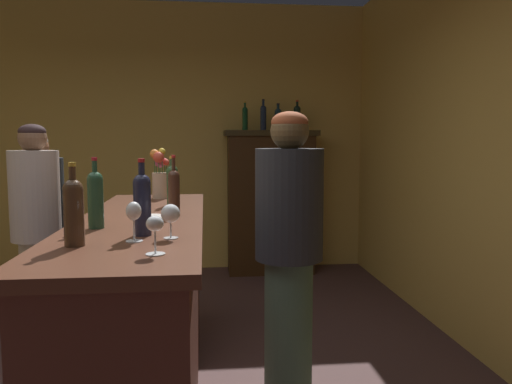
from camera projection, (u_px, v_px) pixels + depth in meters
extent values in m
cube|color=gold|center=(135.00, 138.00, 5.70)|extent=(5.33, 0.12, 3.00)
cube|color=#4F2820|center=(143.00, 317.00, 2.77)|extent=(0.58, 2.31, 1.00)
cube|color=#532E1E|center=(141.00, 222.00, 2.72)|extent=(0.66, 2.41, 0.05)
cube|color=#36200E|center=(270.00, 202.00, 5.61)|extent=(0.94, 0.39, 1.58)
cube|color=#322713|center=(271.00, 133.00, 5.53)|extent=(1.02, 0.45, 0.06)
cylinder|color=#23462E|center=(96.00, 204.00, 2.37)|extent=(0.07, 0.07, 0.23)
sphere|color=#23462E|center=(95.00, 179.00, 2.36)|extent=(0.07, 0.07, 0.07)
cylinder|color=#23462E|center=(95.00, 170.00, 2.36)|extent=(0.02, 0.02, 0.09)
cylinder|color=#AA1D28|center=(94.00, 159.00, 2.35)|extent=(0.03, 0.03, 0.02)
cylinder|color=#43271B|center=(174.00, 196.00, 2.75)|extent=(0.06, 0.06, 0.22)
sphere|color=#43271B|center=(174.00, 176.00, 2.74)|extent=(0.06, 0.06, 0.06)
cylinder|color=#43271B|center=(174.00, 167.00, 2.73)|extent=(0.02, 0.02, 0.10)
cylinder|color=red|center=(173.00, 156.00, 2.73)|extent=(0.02, 0.02, 0.02)
cylinder|color=#212238|center=(142.00, 209.00, 2.19)|extent=(0.08, 0.08, 0.23)
sphere|color=#212238|center=(142.00, 183.00, 2.18)|extent=(0.08, 0.08, 0.08)
cylinder|color=#212238|center=(142.00, 172.00, 2.18)|extent=(0.03, 0.03, 0.09)
cylinder|color=#AA1C1C|center=(141.00, 160.00, 2.17)|extent=(0.03, 0.03, 0.02)
cylinder|color=#2F4D2A|center=(172.00, 188.00, 3.25)|extent=(0.07, 0.07, 0.22)
sphere|color=#2F4D2A|center=(172.00, 171.00, 3.24)|extent=(0.07, 0.07, 0.07)
cylinder|color=#2F4D2A|center=(172.00, 165.00, 3.23)|extent=(0.03, 0.03, 0.08)
cylinder|color=gold|center=(172.00, 157.00, 3.23)|extent=(0.03, 0.03, 0.02)
cylinder|color=#463120|center=(74.00, 218.00, 1.97)|extent=(0.08, 0.08, 0.22)
sphere|color=#463120|center=(73.00, 189.00, 1.96)|extent=(0.08, 0.08, 0.08)
cylinder|color=#463120|center=(72.00, 178.00, 1.95)|extent=(0.03, 0.03, 0.09)
cylinder|color=gold|center=(72.00, 164.00, 1.95)|extent=(0.03, 0.03, 0.02)
cylinder|color=white|center=(171.00, 238.00, 2.13)|extent=(0.06, 0.06, 0.00)
cylinder|color=white|center=(171.00, 230.00, 2.13)|extent=(0.01, 0.01, 0.06)
ellipsoid|color=white|center=(170.00, 213.00, 2.12)|extent=(0.08, 0.08, 0.08)
cylinder|color=white|center=(134.00, 241.00, 2.07)|extent=(0.07, 0.07, 0.00)
cylinder|color=white|center=(134.00, 230.00, 2.06)|extent=(0.01, 0.01, 0.08)
ellipsoid|color=white|center=(134.00, 211.00, 2.05)|extent=(0.06, 0.06, 0.08)
cylinder|color=white|center=(155.00, 254.00, 1.83)|extent=(0.07, 0.07, 0.00)
cylinder|color=white|center=(155.00, 242.00, 1.82)|extent=(0.01, 0.01, 0.08)
ellipsoid|color=white|center=(155.00, 224.00, 1.82)|extent=(0.06, 0.06, 0.06)
cylinder|color=tan|center=(160.00, 186.00, 3.64)|extent=(0.12, 0.12, 0.18)
cylinder|color=#38602D|center=(166.00, 173.00, 3.63)|extent=(0.01, 0.01, 0.15)
sphere|color=red|center=(166.00, 162.00, 3.63)|extent=(0.04, 0.04, 0.04)
cylinder|color=#38602D|center=(165.00, 172.00, 3.67)|extent=(0.01, 0.01, 0.16)
sphere|color=#C93536|center=(165.00, 161.00, 3.66)|extent=(0.05, 0.05, 0.05)
cylinder|color=#38602D|center=(160.00, 172.00, 3.66)|extent=(0.01, 0.01, 0.15)
sphere|color=#C04E77|center=(160.00, 162.00, 3.65)|extent=(0.08, 0.08, 0.08)
cylinder|color=#38602D|center=(156.00, 169.00, 3.64)|extent=(0.01, 0.01, 0.20)
sphere|color=red|center=(156.00, 156.00, 3.63)|extent=(0.04, 0.04, 0.04)
cylinder|color=#38602D|center=(155.00, 169.00, 3.61)|extent=(0.01, 0.01, 0.21)
sphere|color=orange|center=(154.00, 154.00, 3.60)|extent=(0.07, 0.07, 0.07)
cylinder|color=#38602D|center=(159.00, 170.00, 3.59)|extent=(0.01, 0.01, 0.19)
sphere|color=#C7422E|center=(159.00, 157.00, 3.58)|extent=(0.08, 0.08, 0.08)
cylinder|color=#38602D|center=(162.00, 167.00, 3.61)|extent=(0.01, 0.01, 0.23)
sphere|color=gold|center=(162.00, 152.00, 3.60)|extent=(0.05, 0.05, 0.05)
cylinder|color=white|center=(149.00, 217.00, 2.69)|extent=(0.20, 0.20, 0.01)
cylinder|color=#123E21|center=(245.00, 120.00, 5.49)|extent=(0.06, 0.06, 0.22)
sphere|color=#123E21|center=(245.00, 110.00, 5.48)|extent=(0.06, 0.06, 0.06)
cylinder|color=#123E21|center=(245.00, 106.00, 5.48)|extent=(0.02, 0.02, 0.08)
cylinder|color=gold|center=(245.00, 102.00, 5.47)|extent=(0.02, 0.02, 0.02)
cylinder|color=#1B253C|center=(263.00, 120.00, 5.51)|extent=(0.07, 0.07, 0.24)
sphere|color=#1B253C|center=(263.00, 108.00, 5.50)|extent=(0.07, 0.07, 0.07)
cylinder|color=#1B253C|center=(263.00, 105.00, 5.49)|extent=(0.03, 0.03, 0.08)
cylinder|color=black|center=(263.00, 100.00, 5.49)|extent=(0.03, 0.03, 0.02)
cylinder|color=#182F37|center=(278.00, 121.00, 5.53)|extent=(0.08, 0.08, 0.20)
sphere|color=#182F37|center=(278.00, 112.00, 5.52)|extent=(0.08, 0.08, 0.08)
cylinder|color=#182F37|center=(278.00, 108.00, 5.52)|extent=(0.03, 0.03, 0.08)
cylinder|color=black|center=(278.00, 104.00, 5.51)|extent=(0.03, 0.03, 0.02)
cylinder|color=black|center=(297.00, 120.00, 5.55)|extent=(0.08, 0.08, 0.23)
sphere|color=black|center=(297.00, 109.00, 5.54)|extent=(0.08, 0.08, 0.08)
cylinder|color=black|center=(297.00, 105.00, 5.53)|extent=(0.03, 0.03, 0.08)
cylinder|color=red|center=(297.00, 101.00, 5.53)|extent=(0.03, 0.03, 0.02)
cylinder|color=maroon|center=(41.00, 279.00, 3.97)|extent=(0.28, 0.28, 0.76)
cylinder|color=#252A2E|center=(38.00, 195.00, 3.90)|extent=(0.39, 0.39, 0.57)
sphere|color=#9B6141|center=(36.00, 147.00, 3.86)|extent=(0.19, 0.19, 0.19)
ellipsoid|color=#B3A49A|center=(35.00, 141.00, 3.86)|extent=(0.18, 0.18, 0.11)
cylinder|color=#ABA390|center=(40.00, 300.00, 3.37)|extent=(0.23, 0.23, 0.81)
cylinder|color=#A29389|center=(35.00, 196.00, 3.30)|extent=(0.32, 0.32, 0.59)
sphere|color=brown|center=(32.00, 138.00, 3.26)|extent=(0.18, 0.18, 0.18)
ellipsoid|color=black|center=(32.00, 132.00, 3.26)|extent=(0.17, 0.17, 0.10)
cylinder|color=#476954|center=(288.00, 332.00, 2.77)|extent=(0.26, 0.26, 0.83)
cylinder|color=#282A2F|center=(289.00, 204.00, 2.70)|extent=(0.37, 0.37, 0.60)
sphere|color=brown|center=(290.00, 131.00, 2.66)|extent=(0.21, 0.21, 0.21)
ellipsoid|color=#A24E2C|center=(290.00, 122.00, 2.66)|extent=(0.20, 0.20, 0.11)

